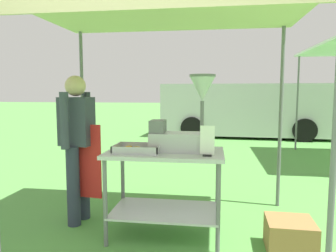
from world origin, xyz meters
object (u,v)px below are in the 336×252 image
object	(u,v)px
supply_crate	(290,235)
van_silver	(245,109)
menu_sign	(207,143)
vendor	(78,141)
donut_fryer	(184,124)
donut_cart	(165,174)
donut_tray	(138,150)
stall_canopy	(167,15)

from	to	relation	value
supply_crate	van_silver	distance (m)	7.81
menu_sign	vendor	xyz separation A→B (m)	(-1.41, 0.41, -0.08)
donut_fryer	vendor	world-z (taller)	vendor
donut_cart	donut_tray	bearing A→B (deg)	-163.39
vendor	supply_crate	bearing A→B (deg)	-9.40
supply_crate	vendor	bearing A→B (deg)	170.60
donut_tray	supply_crate	xyz separation A→B (m)	(1.42, -0.06, -0.74)
stall_canopy	menu_sign	distance (m)	1.30
stall_canopy	donut_cart	xyz separation A→B (m)	(0.00, -0.10, -1.55)
donut_tray	donut_cart	bearing A→B (deg)	16.61
donut_tray	van_silver	world-z (taller)	van_silver
donut_cart	donut_fryer	xyz separation A→B (m)	(0.19, 0.02, 0.49)
donut_cart	donut_fryer	distance (m)	0.53
donut_fryer	van_silver	bearing A→B (deg)	80.37
donut_fryer	van_silver	world-z (taller)	van_silver
donut_tray	vendor	distance (m)	0.79
donut_tray	van_silver	xyz separation A→B (m)	(1.73, 7.71, -0.00)
donut_tray	supply_crate	size ratio (longest dim) A/B	1.04
donut_cart	van_silver	bearing A→B (deg)	79.05
stall_canopy	menu_sign	bearing A→B (deg)	-34.99
donut_tray	donut_fryer	distance (m)	0.51
vendor	menu_sign	bearing A→B (deg)	-16.14
donut_fryer	menu_sign	distance (m)	0.34
stall_canopy	donut_tray	size ratio (longest dim) A/B	6.26
donut_cart	supply_crate	xyz separation A→B (m)	(1.16, -0.14, -0.49)
donut_tray	supply_crate	bearing A→B (deg)	-2.52
menu_sign	van_silver	size ratio (longest dim) A/B	0.05
donut_tray	van_silver	bearing A→B (deg)	77.33
donut_tray	vendor	world-z (taller)	vendor
donut_cart	menu_sign	xyz separation A→B (m)	(0.41, -0.19, 0.35)
supply_crate	van_silver	bearing A→B (deg)	87.68
donut_fryer	donut_tray	bearing A→B (deg)	-167.11
vendor	supply_crate	xyz separation A→B (m)	(2.16, -0.36, -0.76)
van_silver	vendor	bearing A→B (deg)	-108.43
donut_fryer	van_silver	size ratio (longest dim) A/B	0.14
stall_canopy	donut_fryer	world-z (taller)	stall_canopy
menu_sign	vendor	bearing A→B (deg)	163.86
donut_cart	vendor	world-z (taller)	vendor
stall_canopy	vendor	xyz separation A→B (m)	(-0.99, 0.12, -1.27)
supply_crate	donut_fryer	bearing A→B (deg)	170.49
menu_sign	vendor	size ratio (longest dim) A/B	0.17
stall_canopy	donut_fryer	bearing A→B (deg)	-21.93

